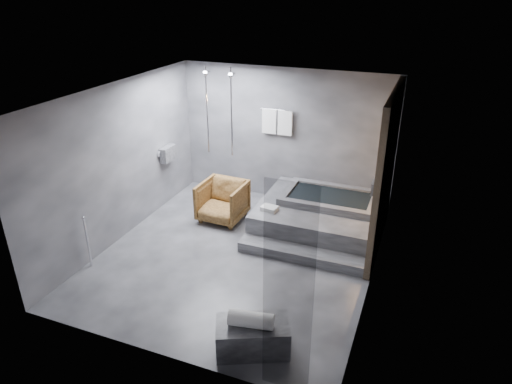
% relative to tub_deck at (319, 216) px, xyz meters
% --- Properties ---
extents(room, '(5.00, 5.04, 2.82)m').
position_rel_tub_deck_xyz_m(room, '(-0.65, -1.21, 1.48)').
color(room, '#323335').
rests_on(room, ground).
extents(tub_deck, '(2.20, 2.00, 0.50)m').
position_rel_tub_deck_xyz_m(tub_deck, '(0.00, 0.00, 0.00)').
color(tub_deck, '#38383B').
rests_on(tub_deck, ground).
extents(tub_step, '(2.20, 0.36, 0.18)m').
position_rel_tub_deck_xyz_m(tub_step, '(0.00, -1.18, -0.16)').
color(tub_step, '#38383B').
rests_on(tub_step, ground).
extents(concrete_bench, '(1.05, 0.85, 0.41)m').
position_rel_tub_deck_xyz_m(concrete_bench, '(0.01, -3.44, -0.04)').
color(concrete_bench, '#2F2F31').
rests_on(concrete_bench, ground).
extents(driftwood_chair, '(0.87, 0.89, 0.79)m').
position_rel_tub_deck_xyz_m(driftwood_chair, '(-1.85, -0.36, 0.14)').
color(driftwood_chair, '#442A11').
rests_on(driftwood_chair, ground).
extents(rolled_towel, '(0.59, 0.30, 0.20)m').
position_rel_tub_deck_xyz_m(rolled_towel, '(0.01, -3.48, 0.27)').
color(rolled_towel, white).
rests_on(rolled_towel, concrete_bench).
extents(deck_towel, '(0.32, 0.25, 0.08)m').
position_rel_tub_deck_xyz_m(deck_towel, '(-0.79, -0.58, 0.29)').
color(deck_towel, silver).
rests_on(deck_towel, tub_deck).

